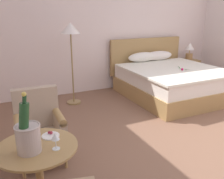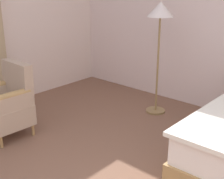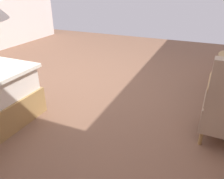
% 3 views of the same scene
% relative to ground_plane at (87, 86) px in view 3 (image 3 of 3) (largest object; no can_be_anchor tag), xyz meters
% --- Properties ---
extents(ground_plane, '(7.57, 7.57, 0.00)m').
position_rel_ground_plane_xyz_m(ground_plane, '(0.00, 0.00, 0.00)').
color(ground_plane, brown).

